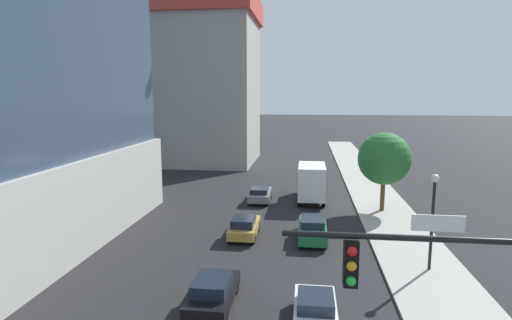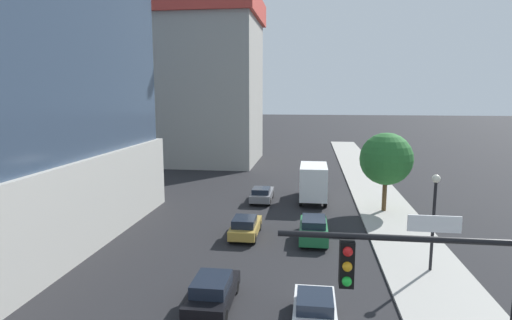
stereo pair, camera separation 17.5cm
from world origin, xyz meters
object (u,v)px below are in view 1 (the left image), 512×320
Objects in this scene: construction_building at (199,72)px; traffic_light_pole at (445,310)px; street_tree at (384,159)px; car_green at (313,228)px; car_gold at (244,226)px; car_black at (213,292)px; car_gray at (260,194)px; street_lamp at (433,207)px; box_truck at (312,181)px; car_white at (315,312)px.

construction_building is 53.20m from traffic_light_pole.
street_tree reaches higher than car_green.
car_gold is 9.53m from car_black.
car_green is at bearing -63.40° from construction_building.
car_green is at bearing -63.93° from car_gray.
traffic_light_pole reaches higher than car_green.
traffic_light_pole is 1.66× the size of car_gray.
car_gray is at bearing 116.07° from car_green.
street_lamp is at bearing -87.54° from street_tree.
street_lamp is at bearing -66.92° from box_truck.
street_tree reaches higher than street_lamp.
street_lamp is 9.38m from car_white.
car_black is (11.08, -40.95, -11.95)m from construction_building.
street_lamp reaches higher than car_gold.
traffic_light_pole is 1.67× the size of car_white.
street_tree is at bearing 51.77° from car_green.
car_gray is 4.79m from box_truck.
box_truck is (0.00, 21.01, 1.19)m from car_white.
car_gray is at bearing 90.00° from car_black.
street_tree is at bearing 72.42° from car_white.
street_lamp is at bearing -35.81° from car_green.
street_tree reaches higher than car_white.
car_gray is at bearing -169.94° from box_truck.
car_green and car_black have the same top height.
box_truck is at bearing 90.00° from car_green.
car_gold is 0.98× the size of car_black.
car_white is at bearing 109.78° from traffic_light_pole.
traffic_light_pole is at bearing -70.22° from car_white.
street_tree is 11.17m from car_gray.
street_tree is 1.53× the size of car_gray.
car_gray is (-10.33, 2.06, -3.72)m from street_tree.
car_white is 0.64× the size of box_truck.
car_green reaches higher than car_gray.
traffic_light_pole is at bearing -97.07° from street_tree.
construction_building is at bearing 109.43° from car_gold.
construction_building reaches higher than street_tree.
traffic_light_pole is 1.33× the size of street_lamp.
car_white is 21.05m from box_truck.
car_gold is (-10.83, 4.36, -2.91)m from street_lamp.
construction_building is at bearing 110.40° from car_white.
car_white is at bearing -90.00° from box_truck.
traffic_light_pole reaches higher than car_gray.
box_truck is (4.58, 0.81, 1.17)m from car_gray.
construction_building is at bearing 131.76° from street_tree.
car_gray is 10.42m from car_green.
car_gray is at bearing 168.72° from street_tree.
car_black is at bearing -102.99° from box_truck.
car_gold is 4.58m from car_green.
car_gray is 0.64× the size of box_truck.
street_lamp is 12.35m from car_black.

